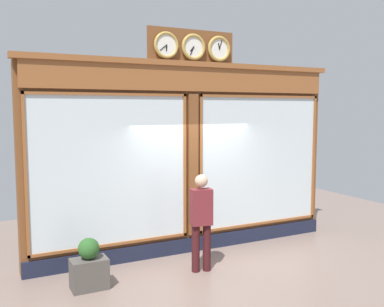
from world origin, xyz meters
TOP-DOWN VIEW (x-y plane):
  - shop_facade at (-0.00, -0.13)m, footprint 6.44×0.42m
  - pedestrian at (0.34, 1.02)m, footprint 0.40×0.29m
  - planter_box at (2.25, 0.89)m, footprint 0.56×0.36m
  - planter_shrub at (2.25, 0.89)m, footprint 0.33×0.33m

SIDE VIEW (x-z plane):
  - planter_box at x=2.25m, z-range 0.00..0.48m
  - planter_shrub at x=2.25m, z-range 0.48..0.81m
  - pedestrian at x=0.34m, z-range 0.09..1.78m
  - shop_facade at x=0.00m, z-range -0.27..4.01m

